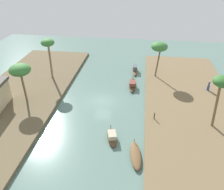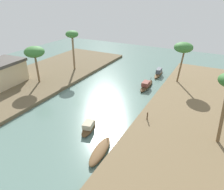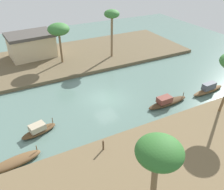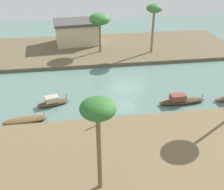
{
  "view_description": "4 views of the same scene",
  "coord_description": "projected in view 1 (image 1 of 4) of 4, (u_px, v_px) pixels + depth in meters",
  "views": [
    {
      "loc": [
        -28.36,
        -5.27,
        18.46
      ],
      "look_at": [
        0.9,
        -1.31,
        0.69
      ],
      "focal_mm": 36.3,
      "sensor_mm": 36.0,
      "label": 1
    },
    {
      "loc": [
        -22.94,
        -13.27,
        13.16
      ],
      "look_at": [
        -1.1,
        -1.58,
        0.87
      ],
      "focal_mm": 33.12,
      "sensor_mm": 36.0,
      "label": 2
    },
    {
      "loc": [
        -9.75,
        -20.32,
        14.26
      ],
      "look_at": [
        0.48,
        -0.54,
        0.61
      ],
      "focal_mm": 37.61,
      "sensor_mm": 36.0,
      "label": 3
    },
    {
      "loc": [
        -5.63,
        -28.78,
        15.6
      ],
      "look_at": [
        -1.79,
        -2.21,
        0.49
      ],
      "focal_mm": 45.72,
      "sensor_mm": 36.0,
      "label": 4
    }
  ],
  "objects": [
    {
      "name": "palm_tree_left_far",
      "position": [
        159.0,
        47.0,
        37.8
      ],
      "size": [
        2.76,
        2.76,
        6.21
      ],
      "color": "brown",
      "rests_on": "riverbank_left"
    },
    {
      "name": "river_water",
      "position": [
        103.0,
        101.0,
        34.2
      ],
      "size": [
        63.47,
        63.47,
        0.0
      ],
      "primitive_type": "plane",
      "color": "slate",
      "rests_on": "ground"
    },
    {
      "name": "palm_tree_right_tall",
      "position": [
        20.0,
        70.0,
        31.45
      ],
      "size": [
        2.98,
        2.98,
        5.62
      ],
      "color": "brown",
      "rests_on": "riverbank_right"
    },
    {
      "name": "sampan_open_hull",
      "position": [
        136.0,
        155.0,
        24.44
      ],
      "size": [
        4.29,
        1.73,
        1.0
      ],
      "rotation": [
        0.0,
        0.0,
        0.14
      ],
      "color": "brown",
      "rests_on": "river_water"
    },
    {
      "name": "palm_tree_left_near",
      "position": [
        222.0,
        84.0,
        25.48
      ],
      "size": [
        2.22,
        2.22,
        6.84
      ],
      "color": "brown",
      "rests_on": "riverbank_left"
    },
    {
      "name": "riverbank_left",
      "position": [
        191.0,
        106.0,
        32.6
      ],
      "size": [
        37.56,
        13.17,
        0.46
      ],
      "primitive_type": "cube",
      "color": "brown",
      "rests_on": "ground"
    },
    {
      "name": "sampan_foreground",
      "position": [
        132.0,
        84.0,
        38.0
      ],
      "size": [
        5.1,
        1.24,
        1.1
      ],
      "rotation": [
        0.0,
        0.0,
        0.03
      ],
      "color": "#47331E",
      "rests_on": "river_water"
    },
    {
      "name": "sampan_upstream_small",
      "position": [
        135.0,
        69.0,
        43.08
      ],
      "size": [
        4.77,
        1.1,
        1.23
      ],
      "rotation": [
        0.0,
        0.0,
        0.05
      ],
      "color": "brown",
      "rests_on": "river_water"
    },
    {
      "name": "person_on_near_bank",
      "position": [
        209.0,
        86.0,
        35.84
      ],
      "size": [
        0.5,
        0.5,
        1.68
      ],
      "rotation": [
        0.0,
        0.0,
        2.77
      ],
      "color": "#33477A",
      "rests_on": "riverbank_left"
    },
    {
      "name": "riverbank_right",
      "position": [
        21.0,
        94.0,
        35.57
      ],
      "size": [
        37.56,
        13.17,
        0.46
      ],
      "primitive_type": "cube",
      "color": "brown",
      "rests_on": "ground"
    },
    {
      "name": "sampan_near_left_bank",
      "position": [
        112.0,
        137.0,
        26.83
      ],
      "size": [
        3.46,
        1.84,
        0.99
      ],
      "rotation": [
        0.0,
        0.0,
        0.24
      ],
      "color": "brown",
      "rests_on": "river_water"
    },
    {
      "name": "palm_tree_right_short",
      "position": [
        48.0,
        45.0,
        37.0
      ],
      "size": [
        2.21,
        2.21,
        6.94
      ],
      "color": "#7F6647",
      "rests_on": "riverbank_right"
    },
    {
      "name": "mooring_post",
      "position": [
        154.0,
        116.0,
        29.51
      ],
      "size": [
        0.14,
        0.14,
        0.91
      ],
      "primitive_type": "cylinder",
      "color": "#4C3823",
      "rests_on": "riverbank_left"
    }
  ]
}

